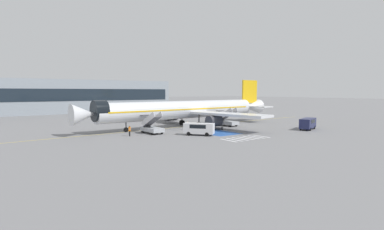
# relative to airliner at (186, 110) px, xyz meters

# --- Properties ---
(ground_plane) EXTENTS (600.00, 600.00, 0.00)m
(ground_plane) POSITION_rel_airliner_xyz_m (-1.14, -0.36, -3.50)
(ground_plane) COLOR slate
(apron_leadline_yellow) EXTENTS (80.82, 4.00, 0.01)m
(apron_leadline_yellow) POSITION_rel_airliner_xyz_m (-0.67, -0.03, -3.50)
(apron_leadline_yellow) COLOR gold
(apron_leadline_yellow) RESTS_ON ground_plane
(apron_stand_patch_blue) EXTENTS (5.43, 9.46, 0.01)m
(apron_stand_patch_blue) POSITION_rel_airliner_xyz_m (-0.67, -9.89, -3.50)
(apron_stand_patch_blue) COLOR #2856A8
(apron_stand_patch_blue) RESTS_ON ground_plane
(apron_walkway_bar_0) EXTENTS (0.44, 3.60, 0.01)m
(apron_walkway_bar_0) POSITION_rel_airliner_xyz_m (-4.87, -18.30, -3.50)
(apron_walkway_bar_0) COLOR silver
(apron_walkway_bar_0) RESTS_ON ground_plane
(apron_walkway_bar_1) EXTENTS (0.44, 3.60, 0.01)m
(apron_walkway_bar_1) POSITION_rel_airliner_xyz_m (-3.67, -18.30, -3.50)
(apron_walkway_bar_1) COLOR silver
(apron_walkway_bar_1) RESTS_ON ground_plane
(apron_walkway_bar_2) EXTENTS (0.44, 3.60, 0.01)m
(apron_walkway_bar_2) POSITION_rel_airliner_xyz_m (-2.47, -18.30, -3.50)
(apron_walkway_bar_2) COLOR silver
(apron_walkway_bar_2) RESTS_ON ground_plane
(apron_walkway_bar_3) EXTENTS (0.44, 3.60, 0.01)m
(apron_walkway_bar_3) POSITION_rel_airliner_xyz_m (-1.27, -18.30, -3.50)
(apron_walkway_bar_3) COLOR silver
(apron_walkway_bar_3) RESTS_ON ground_plane
(apron_walkway_bar_4) EXTENTS (0.44, 3.60, 0.01)m
(apron_walkway_bar_4) POSITION_rel_airliner_xyz_m (-0.07, -18.30, -3.50)
(apron_walkway_bar_4) COLOR silver
(apron_walkway_bar_4) RESTS_ON ground_plane
(apron_walkway_bar_5) EXTENTS (0.44, 3.60, 0.01)m
(apron_walkway_bar_5) POSITION_rel_airliner_xyz_m (1.13, -18.30, -3.50)
(apron_walkway_bar_5) COLOR silver
(apron_walkway_bar_5) RESTS_ON ground_plane
(apron_walkway_bar_6) EXTENTS (0.44, 3.60, 0.01)m
(apron_walkway_bar_6) POSITION_rel_airliner_xyz_m (2.33, -18.30, -3.50)
(apron_walkway_bar_6) COLOR silver
(apron_walkway_bar_6) RESTS_ON ground_plane
(airliner) EXTENTS (46.44, 35.84, 10.06)m
(airliner) POSITION_rel_airliner_xyz_m (0.00, 0.00, 0.00)
(airliner) COLOR silver
(airliner) RESTS_ON ground_plane
(boarding_stairs_forward) EXTENTS (2.42, 5.31, 3.94)m
(boarding_stairs_forward) POSITION_rel_airliner_xyz_m (-10.60, -4.86, -2.52)
(boarding_stairs_forward) COLOR #ADB2BA
(boarding_stairs_forward) RESTS_ON ground_plane
(boarding_stairs_aft) EXTENTS (2.42, 5.31, 4.01)m
(boarding_stairs_aft) POSITION_rel_airliner_xyz_m (7.83, -4.00, -2.51)
(boarding_stairs_aft) COLOR #ADB2BA
(boarding_stairs_aft) RESTS_ON ground_plane
(fuel_tanker) EXTENTS (4.07, 10.52, 3.43)m
(fuel_tanker) POSITION_rel_airliner_xyz_m (4.32, 25.54, -1.77)
(fuel_tanker) COLOR #38383D
(fuel_tanker) RESTS_ON ground_plane
(service_van_0) EXTENTS (4.49, 5.02, 2.04)m
(service_van_0) POSITION_rel_airliner_xyz_m (-5.31, -11.55, -2.28)
(service_van_0) COLOR silver
(service_van_0) RESTS_ON ground_plane
(service_van_1) EXTENTS (5.67, 3.60, 2.14)m
(service_van_1) POSITION_rel_airliner_xyz_m (16.28, -17.57, -2.22)
(service_van_1) COLOR #1E234C
(service_van_1) RESTS_ON ground_plane
(baggage_cart) EXTENTS (2.98, 2.75, 0.87)m
(baggage_cart) POSITION_rel_airliner_xyz_m (2.35, -6.98, -3.25)
(baggage_cart) COLOR gray
(baggage_cart) RESTS_ON ground_plane
(ground_crew_0) EXTENTS (0.38, 0.49, 1.64)m
(ground_crew_0) POSITION_rel_airliner_xyz_m (-2.90, -4.77, -2.56)
(ground_crew_0) COLOR #2D2D33
(ground_crew_0) RESTS_ON ground_plane
(ground_crew_1) EXTENTS (0.49, 0.42, 1.72)m
(ground_crew_1) POSITION_rel_airliner_xyz_m (1.44, -4.92, -2.51)
(ground_crew_1) COLOR #191E38
(ground_crew_1) RESTS_ON ground_plane
(ground_crew_2) EXTENTS (0.46, 0.47, 1.73)m
(ground_crew_2) POSITION_rel_airliner_xyz_m (-15.12, -5.72, -2.50)
(ground_crew_2) COLOR black
(ground_crew_2) RESTS_ON ground_plane
(traffic_cone_0) EXTENTS (0.48, 0.48, 0.54)m
(traffic_cone_0) POSITION_rel_airliner_xyz_m (0.84, -3.03, -3.23)
(traffic_cone_0) COLOR orange
(traffic_cone_0) RESTS_ON ground_plane
(terminal_building) EXTENTS (79.62, 12.10, 11.27)m
(terminal_building) POSITION_rel_airliner_xyz_m (-13.34, 56.93, 2.13)
(terminal_building) COLOR #89939E
(terminal_building) RESTS_ON ground_plane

